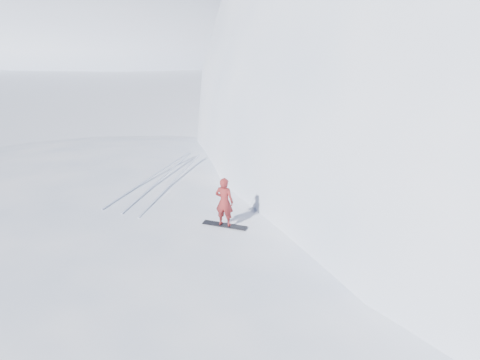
{
  "coord_description": "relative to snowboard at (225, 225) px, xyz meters",
  "views": [
    {
      "loc": [
        8.6,
        -7.22,
        8.98
      ],
      "look_at": [
        2.52,
        4.57,
        3.5
      ],
      "focal_mm": 35.0,
      "sensor_mm": 36.0,
      "label": 1
    }
  ],
  "objects": [
    {
      "name": "board_tracks",
      "position": [
        -3.84,
        2.13,
        0.01
      ],
      "size": [
        2.06,
        5.98,
        0.04
      ],
      "color": "silver",
      "rests_on": "ground"
    },
    {
      "name": "far_ridge_c",
      "position": [
        -42.52,
        106.43,
        -2.41
      ],
      "size": [
        140.0,
        90.0,
        36.0
      ],
      "primitive_type": "ellipsoid",
      "color": "white",
      "rests_on": "ground"
    },
    {
      "name": "snowboard",
      "position": [
        0.0,
        0.0,
        0.0
      ],
      "size": [
        1.39,
        0.46,
        0.02
      ],
      "primitive_type": "cube",
      "rotation": [
        0.0,
        0.0,
        0.16
      ],
      "color": "black",
      "rests_on": "near_ridge"
    },
    {
      "name": "near_ridge",
      "position": [
        -1.52,
        -0.57,
        -2.41
      ],
      "size": [
        36.0,
        28.0,
        4.8
      ],
      "primitive_type": "ellipsoid",
      "color": "white",
      "rests_on": "ground"
    },
    {
      "name": "ground",
      "position": [
        -2.52,
        -3.57,
        -2.41
      ],
      "size": [
        400.0,
        400.0,
        0.0
      ],
      "primitive_type": "plane",
      "color": "white",
      "rests_on": "ground"
    },
    {
      "name": "snowboarder",
      "position": [
        0.0,
        0.0,
        0.76
      ],
      "size": [
        0.6,
        0.44,
        1.51
      ],
      "primitive_type": "imported",
      "rotation": [
        0.0,
        0.0,
        3.3
      ],
      "color": "maroon",
      "rests_on": "snowboard"
    },
    {
      "name": "far_ridge_a",
      "position": [
        -72.52,
        56.43,
        -2.41
      ],
      "size": [
        120.0,
        70.0,
        28.0
      ],
      "primitive_type": "ellipsoid",
      "color": "white",
      "rests_on": "ground"
    },
    {
      "name": "wind_bumps",
      "position": [
        -3.08,
        -1.45,
        -2.41
      ],
      "size": [
        16.0,
        14.4,
        1.0
      ],
      "color": "white",
      "rests_on": "ground"
    }
  ]
}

